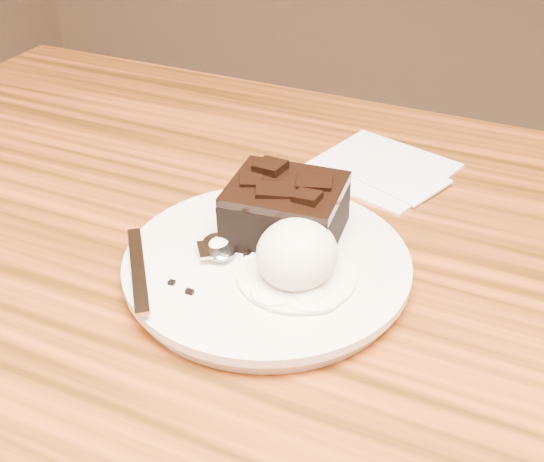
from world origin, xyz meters
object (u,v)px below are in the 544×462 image
at_px(plate, 267,267).
at_px(brownie, 286,213).
at_px(spoon, 219,248).
at_px(ice_cream_scoop, 297,254).
at_px(napkin, 379,167).

distance_m(plate, brownie, 0.05).
bearing_deg(spoon, brownie, 13.81).
bearing_deg(brownie, spoon, -128.77).
distance_m(ice_cream_scoop, napkin, 0.24).
xyz_separation_m(brownie, spoon, (-0.04, -0.05, -0.02)).
xyz_separation_m(plate, ice_cream_scoop, (0.03, -0.01, 0.03)).
height_order(ice_cream_scoop, napkin, ice_cream_scoop).
bearing_deg(spoon, napkin, 35.65).
distance_m(plate, napkin, 0.22).
relative_size(ice_cream_scoop, spoon, 0.41).
distance_m(plate, spoon, 0.04).
bearing_deg(plate, spoon, -164.64).
bearing_deg(ice_cream_scoop, napkin, 90.41).
bearing_deg(brownie, plate, -90.10).
distance_m(brownie, spoon, 0.06).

